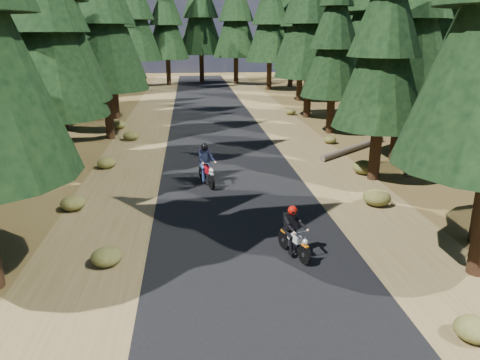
# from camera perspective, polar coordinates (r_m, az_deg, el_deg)

# --- Properties ---
(ground) EXTENTS (120.00, 120.00, 0.00)m
(ground) POSITION_cam_1_polar(r_m,az_deg,el_deg) (15.24, 0.61, -5.65)
(ground) COLOR #4D3B1B
(ground) RESTS_ON ground
(road) EXTENTS (6.00, 100.00, 0.01)m
(road) POSITION_cam_1_polar(r_m,az_deg,el_deg) (19.90, -1.08, 0.03)
(road) COLOR black
(road) RESTS_ON ground
(shoulder_l) EXTENTS (3.20, 100.00, 0.01)m
(shoulder_l) POSITION_cam_1_polar(r_m,az_deg,el_deg) (20.05, -14.29, -0.41)
(shoulder_l) COLOR brown
(shoulder_l) RESTS_ON ground
(shoulder_r) EXTENTS (3.20, 100.00, 0.01)m
(shoulder_r) POSITION_cam_1_polar(r_m,az_deg,el_deg) (20.80, 11.64, 0.43)
(shoulder_r) COLOR brown
(shoulder_r) RESTS_ON ground
(pine_forest) EXTENTS (34.59, 55.08, 16.32)m
(pine_forest) POSITION_cam_1_polar(r_m,az_deg,el_deg) (35.04, -3.70, 20.64)
(pine_forest) COLOR black
(pine_forest) RESTS_ON ground
(log_near) EXTENTS (4.78, 4.20, 0.32)m
(log_near) POSITION_cam_1_polar(r_m,az_deg,el_deg) (25.52, 13.75, 3.83)
(log_near) COLOR #4C4233
(log_near) RESTS_ON ground
(log_far) EXTENTS (4.35, 0.53, 0.24)m
(log_far) POSITION_cam_1_polar(r_m,az_deg,el_deg) (22.68, 24.32, 0.94)
(log_far) COLOR #4C4233
(log_far) RESTS_ON ground
(understory_shrubs) EXTENTS (15.31, 29.74, 0.61)m
(understory_shrubs) POSITION_cam_1_polar(r_m,az_deg,el_deg) (21.80, 1.86, 2.31)
(understory_shrubs) COLOR #474C1E
(understory_shrubs) RESTS_ON ground
(rider_lead) EXTENTS (1.01, 1.70, 1.45)m
(rider_lead) POSITION_cam_1_polar(r_m,az_deg,el_deg) (13.18, 6.63, -7.31)
(rider_lead) COLOR beige
(rider_lead) RESTS_ON road
(rider_follow) EXTENTS (1.06, 2.01, 1.71)m
(rider_follow) POSITION_cam_1_polar(r_m,az_deg,el_deg) (19.15, -4.11, 1.06)
(rider_follow) COLOR #A60B15
(rider_follow) RESTS_ON road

